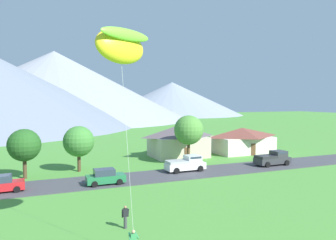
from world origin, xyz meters
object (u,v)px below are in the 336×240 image
tree_right_of_center (79,141)px  tree_left_of_center (189,130)px  parked_car_green_mid_west (105,177)px  kite_flyer_with_kite (121,48)px  house_left_center (178,141)px  parked_car_red_west_end (1,184)px  pickup_truck_white_east_side (186,163)px  watcher_person (125,217)px  pickup_truck_charcoal_west_side (273,158)px  tree_near_left (24,145)px  house_leftmost (242,140)px

tree_right_of_center → tree_left_of_center: bearing=-4.5°
parked_car_green_mid_west → kite_flyer_with_kite: kite_flyer_with_kite is taller
house_left_center → parked_car_green_mid_west: 19.91m
tree_left_of_center → tree_right_of_center: bearing=175.5°
house_left_center → parked_car_red_west_end: size_ratio=2.17×
tree_left_of_center → parked_car_red_west_end: tree_left_of_center is taller
pickup_truck_white_east_side → watcher_person: (-12.32, -15.36, -0.18)m
house_left_center → tree_right_of_center: size_ratio=1.56×
house_left_center → pickup_truck_charcoal_west_side: (9.43, -11.89, -1.61)m
pickup_truck_white_east_side → parked_car_green_mid_west: bearing=-167.0°
parked_car_green_mid_west → watcher_person: 12.84m
tree_near_left → house_leftmost: bearing=9.7°
tree_near_left → pickup_truck_white_east_side: tree_near_left is taller
house_left_center → tree_left_of_center: bearing=-101.0°
kite_flyer_with_kite → house_left_center: bearing=59.8°
parked_car_green_mid_west → pickup_truck_white_east_side: size_ratio=0.81×
tree_near_left → parked_car_red_west_end: size_ratio=1.38×
tree_left_of_center → tree_right_of_center: size_ratio=1.20×
tree_left_of_center → parked_car_green_mid_west: tree_left_of_center is taller
house_left_center → parked_car_red_west_end: 27.97m
tree_near_left → pickup_truck_white_east_side: (19.33, -3.92, -2.91)m
tree_right_of_center → pickup_truck_white_east_side: (12.87, -5.43, -2.87)m
parked_car_red_west_end → pickup_truck_white_east_side: 21.45m
parked_car_green_mid_west → pickup_truck_white_east_side: bearing=13.0°
parked_car_red_west_end → pickup_truck_charcoal_west_side: bearing=0.6°
pickup_truck_white_east_side → house_left_center: bearing=70.9°
parked_car_green_mid_west → parked_car_red_west_end: bearing=174.8°
pickup_truck_charcoal_west_side → watcher_person: 29.08m
house_leftmost → parked_car_green_mid_west: bearing=-155.1°
tree_right_of_center → pickup_truck_charcoal_west_side: tree_right_of_center is taller
house_leftmost → house_left_center: house_left_center is taller
watcher_person → parked_car_green_mid_west: bearing=84.6°
house_left_center → parked_car_red_west_end: (-25.08, -12.26, -1.80)m
watcher_person → tree_near_left: bearing=110.0°
house_leftmost → house_left_center: 12.14m
kite_flyer_with_kite → watcher_person: size_ratio=8.15×
house_left_center → watcher_person: size_ratio=5.55×
pickup_truck_charcoal_west_side → pickup_truck_white_east_side: size_ratio=1.00×
house_left_center → house_leftmost: bearing=-3.3°
pickup_truck_white_east_side → tree_right_of_center: bearing=157.1°
parked_car_red_west_end → kite_flyer_with_kite: size_ratio=0.31×
parked_car_red_west_end → parked_car_green_mid_west: (10.28, -0.94, 0.00)m
tree_left_of_center → kite_flyer_with_kite: bearing=-124.6°
tree_left_of_center → kite_flyer_with_kite: kite_flyer_with_kite is taller
tree_near_left → kite_flyer_with_kite: (5.92, -22.66, 8.43)m
pickup_truck_charcoal_west_side → house_leftmost: bearing=76.5°
tree_right_of_center → parked_car_red_west_end: tree_right_of_center is taller
tree_right_of_center → tree_near_left: bearing=-166.8°
house_left_center → pickup_truck_charcoal_west_side: bearing=-51.6°
parked_car_red_west_end → pickup_truck_white_east_side: pickup_truck_white_east_side is taller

